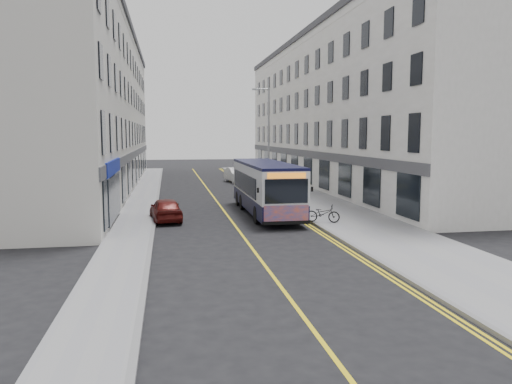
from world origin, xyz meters
name	(u,v)px	position (x,y,z in m)	size (l,w,h in m)	color
ground	(239,231)	(0.00, 0.00, 0.00)	(140.00, 140.00, 0.00)	black
pavement_east	(301,196)	(6.25, 12.00, 0.06)	(4.50, 64.00, 0.12)	gray
pavement_west	(143,200)	(-5.00, 12.00, 0.06)	(2.00, 64.00, 0.12)	gray
kerb_east	(271,197)	(4.00, 12.00, 0.07)	(0.18, 64.00, 0.13)	slate
kerb_west	(157,199)	(-4.00, 12.00, 0.07)	(0.18, 64.00, 0.13)	slate
road_centre_line	(215,199)	(0.00, 12.00, 0.00)	(0.12, 64.00, 0.01)	yellow
road_dbl_yellow_inner	(264,198)	(3.55, 12.00, 0.00)	(0.10, 64.00, 0.01)	yellow
road_dbl_yellow_outer	(267,198)	(3.75, 12.00, 0.00)	(0.10, 64.00, 0.01)	yellow
terrace_east	(332,113)	(11.50, 21.00, 6.50)	(6.00, 46.00, 13.00)	white
terrace_west	(97,111)	(-9.00, 21.00, 6.50)	(6.00, 46.00, 13.00)	beige
streetlamp	(268,137)	(4.17, 14.00, 4.38)	(1.32, 0.18, 8.00)	#93969B
city_bus	(266,186)	(2.20, 4.80, 1.61)	(2.38, 10.15, 2.95)	black
bicycle	(323,213)	(4.41, 1.01, 0.57)	(0.59, 1.70, 0.89)	black
pedestrian_near	(294,183)	(5.84, 12.49, 0.98)	(0.63, 0.41, 1.73)	olive
pedestrian_far	(296,183)	(5.79, 11.62, 1.11)	(0.96, 0.75, 1.98)	black
car_white	(237,175)	(3.20, 24.08, 0.71)	(1.49, 4.28, 1.41)	silver
car_maroon	(166,209)	(-3.40, 3.47, 0.62)	(1.47, 3.65, 1.24)	#53100D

